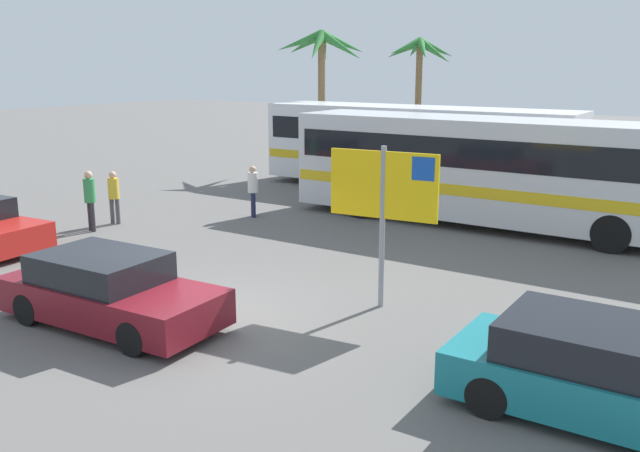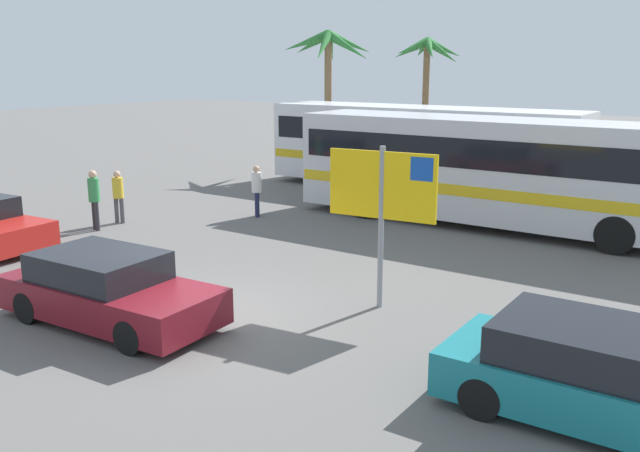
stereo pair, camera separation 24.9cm
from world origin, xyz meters
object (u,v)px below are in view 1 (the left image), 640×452
(car_maroon, at_px, (109,291))
(pedestrian_by_bus, at_px, (253,187))
(bus_rear_coach, at_px, (415,144))
(pedestrian_crossing_lot, at_px, (90,196))
(car_teal, at_px, (593,371))
(ferry_sign, at_px, (385,192))
(pedestrian_near_sign, at_px, (114,193))
(bus_front_coach, at_px, (490,166))

(car_maroon, xyz_separation_m, pedestrian_by_bus, (-3.58, 8.59, 0.31))
(bus_rear_coach, relative_size, pedestrian_crossing_lot, 6.81)
(pedestrian_by_bus, bearing_deg, car_maroon, 66.79)
(car_teal, bearing_deg, pedestrian_crossing_lot, 167.23)
(bus_rear_coach, relative_size, ferry_sign, 3.73)
(pedestrian_near_sign, bearing_deg, pedestrian_crossing_lot, -14.15)
(bus_rear_coach, bearing_deg, car_maroon, -85.19)
(bus_front_coach, height_order, car_maroon, bus_front_coach)
(car_teal, xyz_separation_m, pedestrian_crossing_lot, (-14.44, 3.11, 0.40))
(car_maroon, height_order, car_teal, same)
(pedestrian_by_bus, bearing_deg, bus_front_coach, 157.99)
(bus_front_coach, distance_m, pedestrian_near_sign, 11.19)
(car_teal, relative_size, pedestrian_by_bus, 2.43)
(ferry_sign, distance_m, pedestrian_by_bus, 8.98)
(ferry_sign, relative_size, car_teal, 0.81)
(bus_rear_coach, bearing_deg, car_teal, -55.86)
(car_maroon, distance_m, pedestrian_near_sign, 8.48)
(bus_rear_coach, bearing_deg, pedestrian_crossing_lot, -114.52)
(pedestrian_near_sign, bearing_deg, car_teal, 50.46)
(bus_rear_coach, distance_m, car_maroon, 15.50)
(ferry_sign, bearing_deg, bus_front_coach, 89.37)
(ferry_sign, xyz_separation_m, pedestrian_crossing_lot, (-10.03, 0.91, -1.29))
(bus_front_coach, height_order, car_teal, bus_front_coach)
(car_maroon, relative_size, car_teal, 1.12)
(bus_rear_coach, xyz_separation_m, ferry_sign, (5.07, -11.79, 0.54))
(pedestrian_crossing_lot, distance_m, pedestrian_near_sign, 1.01)
(bus_front_coach, height_order, bus_rear_coach, same)
(bus_rear_coach, distance_m, pedestrian_by_bus, 7.24)
(car_maroon, relative_size, pedestrian_by_bus, 2.72)
(ferry_sign, height_order, pedestrian_near_sign, ferry_sign)
(ferry_sign, relative_size, pedestrian_near_sign, 2.00)
(car_teal, distance_m, pedestrian_by_bus, 13.78)
(bus_rear_coach, relative_size, pedestrian_near_sign, 7.46)
(ferry_sign, xyz_separation_m, car_maroon, (-3.77, -3.61, -1.69))
(pedestrian_crossing_lot, bearing_deg, car_teal, 93.30)
(bus_front_coach, distance_m, bus_rear_coach, 5.81)
(car_teal, distance_m, pedestrian_near_sign, 15.18)
(bus_rear_coach, height_order, ferry_sign, ferry_sign)
(car_maroon, distance_m, pedestrian_by_bus, 9.31)
(bus_front_coach, relative_size, bus_rear_coach, 1.00)
(car_teal, height_order, pedestrian_near_sign, pedestrian_near_sign)
(bus_front_coach, xyz_separation_m, ferry_sign, (0.78, -7.88, 0.54))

